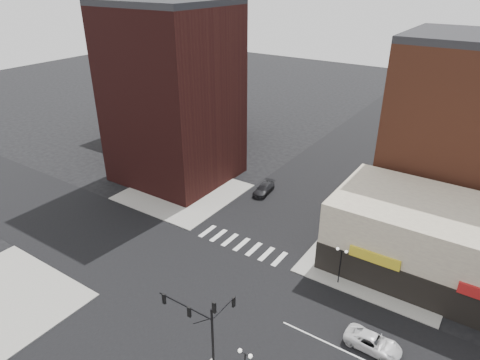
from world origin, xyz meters
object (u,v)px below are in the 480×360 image
Objects in this scene: white_suv at (373,342)px; dark_sedan_north at (264,189)px; traffic_signal at (205,322)px; street_lamp_ne at (341,257)px.

dark_sedan_north reaches higher than white_suv.
white_suv is (10.48, 9.45, -4.30)m from traffic_signal.
white_suv is 29.45m from dark_sedan_north.
white_suv is at bearing -48.15° from street_lamp_ne.
traffic_signal reaches higher than street_lamp_ne.
white_suv is at bearing -47.13° from dark_sedan_north.
street_lamp_ne is 8.96m from white_suv.
dark_sedan_north is (-16.64, 12.78, -2.61)m from street_lamp_ne.
traffic_signal is at bearing -106.75° from street_lamp_ne.
dark_sedan_north is at bearing 112.54° from traffic_signal.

